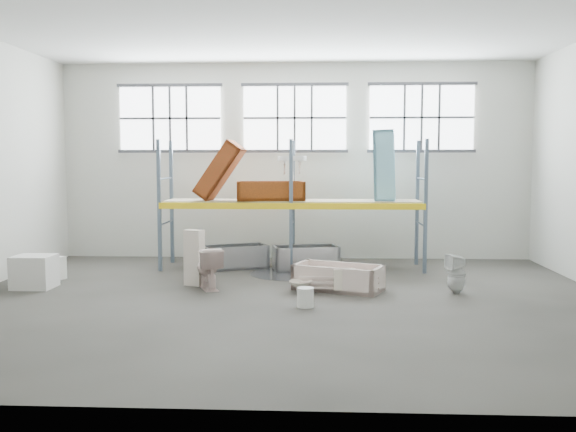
# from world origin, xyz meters

# --- Properties ---
(floor) EXTENTS (12.00, 10.00, 0.10)m
(floor) POSITION_xyz_m (0.00, 0.00, -0.05)
(floor) COLOR #4A4640
(floor) RESTS_ON ground
(ceiling) EXTENTS (12.00, 10.00, 0.10)m
(ceiling) POSITION_xyz_m (0.00, 0.00, 5.05)
(ceiling) COLOR silver
(ceiling) RESTS_ON ground
(wall_back) EXTENTS (12.00, 0.10, 5.00)m
(wall_back) POSITION_xyz_m (0.00, 5.05, 2.50)
(wall_back) COLOR beige
(wall_back) RESTS_ON ground
(wall_front) EXTENTS (12.00, 0.10, 5.00)m
(wall_front) POSITION_xyz_m (0.00, -5.05, 2.50)
(wall_front) COLOR #A5A599
(wall_front) RESTS_ON ground
(window_left) EXTENTS (2.60, 0.04, 1.60)m
(window_left) POSITION_xyz_m (-3.20, 4.94, 3.60)
(window_left) COLOR white
(window_left) RESTS_ON wall_back
(window_mid) EXTENTS (2.60, 0.04, 1.60)m
(window_mid) POSITION_xyz_m (0.00, 4.94, 3.60)
(window_mid) COLOR white
(window_mid) RESTS_ON wall_back
(window_right) EXTENTS (2.60, 0.04, 1.60)m
(window_right) POSITION_xyz_m (3.20, 4.94, 3.60)
(window_right) COLOR white
(window_right) RESTS_ON wall_back
(rack_upright_la) EXTENTS (0.08, 0.08, 3.00)m
(rack_upright_la) POSITION_xyz_m (-3.00, 2.90, 1.50)
(rack_upright_la) COLOR slate
(rack_upright_la) RESTS_ON floor
(rack_upright_lb) EXTENTS (0.08, 0.08, 3.00)m
(rack_upright_lb) POSITION_xyz_m (-3.00, 4.10, 1.50)
(rack_upright_lb) COLOR slate
(rack_upright_lb) RESTS_ON floor
(rack_upright_ma) EXTENTS (0.08, 0.08, 3.00)m
(rack_upright_ma) POSITION_xyz_m (0.00, 2.90, 1.50)
(rack_upright_ma) COLOR slate
(rack_upright_ma) RESTS_ON floor
(rack_upright_mb) EXTENTS (0.08, 0.08, 3.00)m
(rack_upright_mb) POSITION_xyz_m (0.00, 4.10, 1.50)
(rack_upright_mb) COLOR slate
(rack_upright_mb) RESTS_ON floor
(rack_upright_ra) EXTENTS (0.08, 0.08, 3.00)m
(rack_upright_ra) POSITION_xyz_m (3.00, 2.90, 1.50)
(rack_upright_ra) COLOR slate
(rack_upright_ra) RESTS_ON floor
(rack_upright_rb) EXTENTS (0.08, 0.08, 3.00)m
(rack_upright_rb) POSITION_xyz_m (3.00, 4.10, 1.50)
(rack_upright_rb) COLOR slate
(rack_upright_rb) RESTS_ON floor
(rack_beam_front) EXTENTS (6.00, 0.10, 0.14)m
(rack_beam_front) POSITION_xyz_m (0.00, 2.90, 1.50)
(rack_beam_front) COLOR yellow
(rack_beam_front) RESTS_ON floor
(rack_beam_back) EXTENTS (6.00, 0.10, 0.14)m
(rack_beam_back) POSITION_xyz_m (0.00, 4.10, 1.50)
(rack_beam_back) COLOR yellow
(rack_beam_back) RESTS_ON floor
(shelf_deck) EXTENTS (5.90, 1.10, 0.03)m
(shelf_deck) POSITION_xyz_m (0.00, 3.50, 1.58)
(shelf_deck) COLOR gray
(shelf_deck) RESTS_ON floor
(wet_patch) EXTENTS (1.80, 1.80, 0.00)m
(wet_patch) POSITION_xyz_m (0.00, 2.70, 0.00)
(wet_patch) COLOR black
(wet_patch) RESTS_ON floor
(bathtub_beige) EXTENTS (1.86, 1.38, 0.50)m
(bathtub_beige) POSITION_xyz_m (1.01, 0.97, 0.25)
(bathtub_beige) COLOR beige
(bathtub_beige) RESTS_ON floor
(cistern_spare) EXTENTS (0.42, 0.21, 0.39)m
(cistern_spare) POSITION_xyz_m (1.11, 0.61, 0.28)
(cistern_spare) COLOR beige
(cistern_spare) RESTS_ON bathtub_beige
(sink_in_tub) EXTENTS (0.53, 0.53, 0.16)m
(sink_in_tub) POSITION_xyz_m (0.29, 0.64, 0.16)
(sink_in_tub) COLOR beige
(sink_in_tub) RESTS_ON bathtub_beige
(toilet_beige) EXTENTS (0.74, 0.93, 0.83)m
(toilet_beige) POSITION_xyz_m (-1.55, 0.95, 0.41)
(toilet_beige) COLOR beige
(toilet_beige) RESTS_ON floor
(cistern_tall) EXTENTS (0.42, 0.35, 1.13)m
(cistern_tall) POSITION_xyz_m (-1.89, 1.30, 0.56)
(cistern_tall) COLOR beige
(cistern_tall) RESTS_ON floor
(toilet_white) EXTENTS (0.44, 0.43, 0.76)m
(toilet_white) POSITION_xyz_m (3.24, 0.74, 0.38)
(toilet_white) COLOR silver
(toilet_white) RESTS_ON floor
(steel_tub_left) EXTENTS (1.63, 1.25, 0.54)m
(steel_tub_left) POSITION_xyz_m (-1.34, 3.33, 0.27)
(steel_tub_left) COLOR #A3A6AB
(steel_tub_left) RESTS_ON floor
(steel_tub_right) EXTENTS (1.61, 1.01, 0.55)m
(steel_tub_right) POSITION_xyz_m (0.32, 3.29, 0.27)
(steel_tub_right) COLOR #B5B7BD
(steel_tub_right) RESTS_ON floor
(rust_tub_flat) EXTENTS (1.65, 0.94, 0.44)m
(rust_tub_flat) POSITION_xyz_m (-0.50, 3.36, 1.82)
(rust_tub_flat) COLOR #933A0E
(rust_tub_flat) RESTS_ON shelf_deck
(rust_tub_tilted) EXTENTS (1.22, 0.79, 1.41)m
(rust_tub_tilted) POSITION_xyz_m (-1.67, 3.29, 2.29)
(rust_tub_tilted) COLOR maroon
(rust_tub_tilted) RESTS_ON shelf_deck
(sink_on_shelf) EXTENTS (0.70, 0.57, 0.58)m
(sink_on_shelf) POSITION_xyz_m (0.02, 3.15, 2.09)
(sink_on_shelf) COLOR silver
(sink_on_shelf) RESTS_ON rust_tub_flat
(blue_tub_upright) EXTENTS (0.63, 0.84, 1.66)m
(blue_tub_upright) POSITION_xyz_m (2.14, 3.54, 2.40)
(blue_tub_upright) COLOR #74B3C9
(blue_tub_upright) RESTS_ON shelf_deck
(bucket) EXTENTS (0.38, 0.38, 0.34)m
(bucket) POSITION_xyz_m (0.40, -0.50, 0.17)
(bucket) COLOR silver
(bucket) RESTS_ON floor
(carton_near) EXTENTS (0.77, 0.66, 0.65)m
(carton_near) POSITION_xyz_m (-5.00, 0.87, 0.32)
(carton_near) COLOR silver
(carton_near) RESTS_ON floor
(carton_far) EXTENTS (0.75, 0.75, 0.49)m
(carton_far) POSITION_xyz_m (-5.13, 1.69, 0.24)
(carton_far) COLOR silver
(carton_far) RESTS_ON floor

